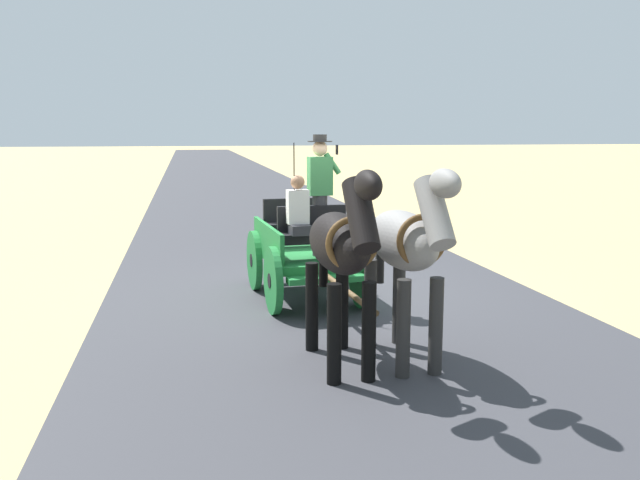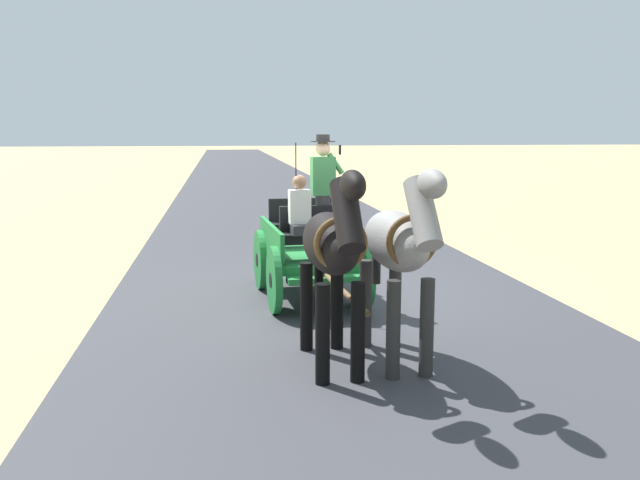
% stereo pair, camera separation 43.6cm
% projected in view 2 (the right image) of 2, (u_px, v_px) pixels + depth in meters
% --- Properties ---
extents(ground_plane, '(200.00, 200.00, 0.00)m').
position_uv_depth(ground_plane, '(328.00, 292.00, 10.72)').
color(ground_plane, tan).
extents(road_surface, '(6.77, 160.00, 0.01)m').
position_uv_depth(road_surface, '(328.00, 292.00, 10.71)').
color(road_surface, '#38383D').
rests_on(road_surface, ground).
extents(horse_drawn_carriage, '(1.57, 4.52, 2.50)m').
position_uv_depth(horse_drawn_carriage, '(310.00, 247.00, 10.17)').
color(horse_drawn_carriage, '#1E7233').
rests_on(horse_drawn_carriage, ground).
extents(horse_near_side, '(0.64, 2.13, 2.21)m').
position_uv_depth(horse_near_side, '(399.00, 246.00, 7.24)').
color(horse_near_side, gray).
rests_on(horse_near_side, ground).
extents(horse_off_side, '(0.60, 2.13, 2.21)m').
position_uv_depth(horse_off_side, '(333.00, 249.00, 7.09)').
color(horse_off_side, black).
rests_on(horse_off_side, ground).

